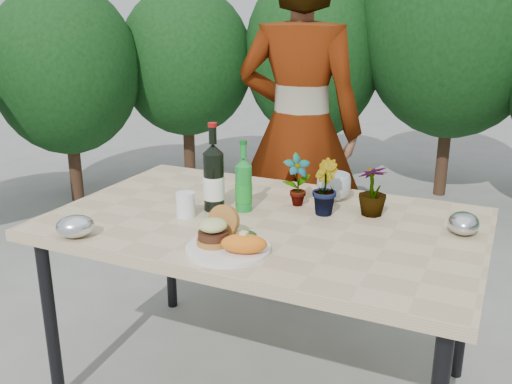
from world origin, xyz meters
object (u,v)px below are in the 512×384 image
at_px(wine_bottle, 214,179).
at_px(person, 299,130).
at_px(dinner_plate, 228,249).
at_px(patio_table, 265,233).

height_order(wine_bottle, person, person).
bearing_deg(dinner_plate, patio_table, 92.30).
relative_size(patio_table, person, 0.88).
distance_m(dinner_plate, person, 1.25).
bearing_deg(person, wine_bottle, 81.38).
bearing_deg(wine_bottle, patio_table, 15.71).
relative_size(wine_bottle, person, 0.19).
relative_size(patio_table, wine_bottle, 4.59).
distance_m(patio_table, dinner_plate, 0.33).
xyz_separation_m(patio_table, dinner_plate, (0.01, -0.33, 0.06)).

